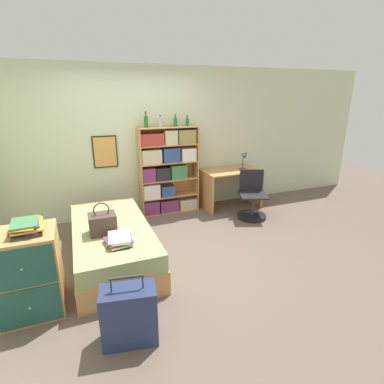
{
  "coord_description": "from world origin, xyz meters",
  "views": [
    {
      "loc": [
        -0.94,
        -3.68,
        2.13
      ],
      "look_at": [
        0.6,
        0.2,
        0.75
      ],
      "focal_mm": 28.0,
      "sensor_mm": 36.0,
      "label": 1
    }
  ],
  "objects_px": {
    "handbag": "(103,223)",
    "magazine_pile_on_dresser": "(26,227)",
    "bed": "(112,243)",
    "book_stack_on_bed": "(119,240)",
    "bookcase": "(167,171)",
    "bottle_clear": "(175,122)",
    "bottle_green": "(146,121)",
    "desk": "(231,182)",
    "bottle_brown": "(160,122)",
    "bottle_blue": "(187,122)",
    "dresser": "(29,273)",
    "desk_chair": "(252,203)",
    "suitcase": "(129,315)",
    "desk_lamp": "(245,157)"
  },
  "relations": [
    {
      "from": "handbag",
      "to": "desk_chair",
      "type": "relative_size",
      "value": 0.47
    },
    {
      "from": "bottle_green",
      "to": "desk_chair",
      "type": "height_order",
      "value": "bottle_green"
    },
    {
      "from": "bottle_brown",
      "to": "bottle_blue",
      "type": "height_order",
      "value": "bottle_brown"
    },
    {
      "from": "desk_lamp",
      "to": "bookcase",
      "type": "bearing_deg",
      "value": 172.19
    },
    {
      "from": "bookcase",
      "to": "magazine_pile_on_dresser",
      "type": "bearing_deg",
      "value": -134.39
    },
    {
      "from": "desk_chair",
      "to": "dresser",
      "type": "bearing_deg",
      "value": -159.17
    },
    {
      "from": "bottle_clear",
      "to": "bottle_brown",
      "type": "bearing_deg",
      "value": 174.47
    },
    {
      "from": "handbag",
      "to": "magazine_pile_on_dresser",
      "type": "height_order",
      "value": "magazine_pile_on_dresser"
    },
    {
      "from": "book_stack_on_bed",
      "to": "desk_chair",
      "type": "xyz_separation_m",
      "value": [
        2.49,
        1.11,
        -0.28
      ]
    },
    {
      "from": "desk_chair",
      "to": "magazine_pile_on_dresser",
      "type": "bearing_deg",
      "value": -159.16
    },
    {
      "from": "bottle_blue",
      "to": "bed",
      "type": "bearing_deg",
      "value": -139.1
    },
    {
      "from": "book_stack_on_bed",
      "to": "desk",
      "type": "height_order",
      "value": "desk"
    },
    {
      "from": "bottle_clear",
      "to": "desk",
      "type": "bearing_deg",
      "value": -8.67
    },
    {
      "from": "dresser",
      "to": "bottle_blue",
      "type": "bearing_deg",
      "value": 40.39
    },
    {
      "from": "bookcase",
      "to": "bottle_clear",
      "type": "height_order",
      "value": "bottle_clear"
    },
    {
      "from": "bed",
      "to": "bottle_brown",
      "type": "height_order",
      "value": "bottle_brown"
    },
    {
      "from": "dresser",
      "to": "desk_chair",
      "type": "distance_m",
      "value": 3.65
    },
    {
      "from": "handbag",
      "to": "suitcase",
      "type": "relative_size",
      "value": 0.6
    },
    {
      "from": "magazine_pile_on_dresser",
      "to": "desk_lamp",
      "type": "bearing_deg",
      "value": 27.95
    },
    {
      "from": "bed",
      "to": "dresser",
      "type": "xyz_separation_m",
      "value": [
        -0.88,
        -0.73,
        0.19
      ]
    },
    {
      "from": "book_stack_on_bed",
      "to": "bottle_brown",
      "type": "height_order",
      "value": "bottle_brown"
    },
    {
      "from": "bed",
      "to": "desk",
      "type": "distance_m",
      "value": 2.71
    },
    {
      "from": "bottle_green",
      "to": "desk_lamp",
      "type": "height_order",
      "value": "bottle_green"
    },
    {
      "from": "magazine_pile_on_dresser",
      "to": "desk_lamp",
      "type": "distance_m",
      "value": 3.98
    },
    {
      "from": "dresser",
      "to": "desk_lamp",
      "type": "xyz_separation_m",
      "value": [
        3.56,
        1.88,
        0.54
      ]
    },
    {
      "from": "bottle_brown",
      "to": "bottle_blue",
      "type": "xyz_separation_m",
      "value": [
        0.5,
        0.01,
        -0.01
      ]
    },
    {
      "from": "bottle_green",
      "to": "desk",
      "type": "xyz_separation_m",
      "value": [
        1.57,
        -0.19,
        -1.17
      ]
    },
    {
      "from": "bed",
      "to": "book_stack_on_bed",
      "type": "bearing_deg",
      "value": -87.06
    },
    {
      "from": "suitcase",
      "to": "book_stack_on_bed",
      "type": "bearing_deg",
      "value": 85.64
    },
    {
      "from": "bed",
      "to": "bottle_brown",
      "type": "bearing_deg",
      "value": 51.23
    },
    {
      "from": "book_stack_on_bed",
      "to": "bottle_clear",
      "type": "distance_m",
      "value": 2.57
    },
    {
      "from": "bed",
      "to": "book_stack_on_bed",
      "type": "relative_size",
      "value": 5.2
    },
    {
      "from": "desk",
      "to": "desk_chair",
      "type": "relative_size",
      "value": 1.29
    },
    {
      "from": "bed",
      "to": "bottle_blue",
      "type": "distance_m",
      "value": 2.54
    },
    {
      "from": "book_stack_on_bed",
      "to": "bottle_blue",
      "type": "relative_size",
      "value": 2.08
    },
    {
      "from": "desk",
      "to": "bookcase",
      "type": "bearing_deg",
      "value": 171.74
    },
    {
      "from": "dresser",
      "to": "bookcase",
      "type": "xyz_separation_m",
      "value": [
        2.07,
        2.09,
        0.36
      ]
    },
    {
      "from": "bottle_brown",
      "to": "bottle_clear",
      "type": "bearing_deg",
      "value": -5.53
    },
    {
      "from": "suitcase",
      "to": "bottle_green",
      "type": "distance_m",
      "value": 3.31
    },
    {
      "from": "bookcase",
      "to": "desk",
      "type": "bearing_deg",
      "value": -8.26
    },
    {
      "from": "suitcase",
      "to": "handbag",
      "type": "bearing_deg",
      "value": 92.96
    },
    {
      "from": "handbag",
      "to": "bottle_blue",
      "type": "xyz_separation_m",
      "value": [
        1.71,
        1.58,
        1.03
      ]
    },
    {
      "from": "bottle_green",
      "to": "book_stack_on_bed",
      "type": "bearing_deg",
      "value": -113.24
    },
    {
      "from": "bottle_brown",
      "to": "desk",
      "type": "distance_m",
      "value": 1.76
    },
    {
      "from": "bed",
      "to": "bottle_green",
      "type": "bearing_deg",
      "value": 58.18
    },
    {
      "from": "bottle_green",
      "to": "bottle_blue",
      "type": "height_order",
      "value": "bottle_green"
    },
    {
      "from": "handbag",
      "to": "suitcase",
      "type": "distance_m",
      "value": 1.34
    },
    {
      "from": "book_stack_on_bed",
      "to": "desk_chair",
      "type": "height_order",
      "value": "desk_chair"
    },
    {
      "from": "bookcase",
      "to": "bottle_green",
      "type": "distance_m",
      "value": 0.95
    },
    {
      "from": "dresser",
      "to": "desk_lamp",
      "type": "height_order",
      "value": "desk_lamp"
    }
  ]
}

